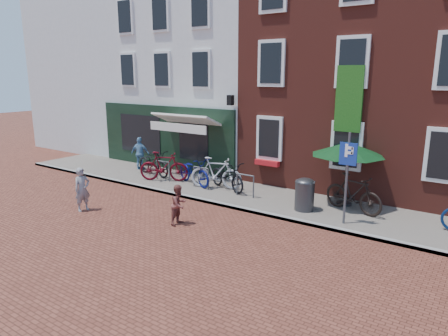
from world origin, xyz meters
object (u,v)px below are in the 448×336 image
Objects in this scene: bicycle_1 at (164,166)px; cafe_person at (140,153)px; bicycle_2 at (194,171)px; bicycle_5 at (353,193)px; parking_sign at (347,167)px; bicycle_4 at (227,175)px; parasol at (348,146)px; woman at (82,189)px; bicycle_0 at (153,163)px; bicycle_3 at (216,173)px; boy at (179,205)px; litter_bin at (305,193)px.

cafe_person is at bearing 42.24° from bicycle_1.
bicycle_5 is (6.24, 0.33, 0.06)m from bicycle_2.
bicycle_4 is (-4.85, 1.01, -1.17)m from parking_sign.
bicycle_5 is at bearing -50.46° from parasol.
bicycle_5 is at bearing -49.56° from woman.
bicycle_0 is 1.03× the size of bicycle_3.
bicycle_3 reaches higher than bicycle_4.
parking_sign is 1.30× the size of bicycle_2.
boy is 0.58× the size of bicycle_2.
woman reaches higher than bicycle_2.
bicycle_1 is at bearing 120.55° from bicycle_4.
woman is at bearing -155.38° from parking_sign.
bicycle_3 is 0.46m from bicycle_4.
parking_sign is 10.16m from cafe_person.
bicycle_0 is at bearing 111.69° from bicycle_4.
bicycle_3 reaches higher than bicycle_0.
bicycle_2 is (3.65, -0.60, -0.20)m from cafe_person.
boy reaches higher than bicycle_2.
parking_sign is 1.64m from bicycle_5.
litter_bin is 0.56× the size of bicycle_5.
bicycle_3 is (-3.83, 0.44, 0.02)m from litter_bin.
bicycle_1 is 1.00× the size of bicycle_5.
boy is 4.11m from bicycle_2.
litter_bin reaches higher than boy.
bicycle_2 is (1.21, 4.34, -0.08)m from woman.
cafe_person reaches higher than bicycle_5.
bicycle_0 is 1.00× the size of bicycle_2.
parking_sign is at bearing 152.87° from cafe_person.
litter_bin is at bearing -125.06° from parasol.
parasol is 1.18× the size of bicycle_5.
bicycle_1 reaches higher than bicycle_0.
bicycle_5 is (7.45, 4.67, -0.02)m from woman.
parasol is at bearing -45.03° from woman.
parking_sign reaches higher than parasol.
parasol is 1.60× the size of cafe_person.
parasol reaches higher than litter_bin.
parasol is at bearing -74.52° from bicycle_0.
litter_bin is 0.56× the size of bicycle_3.
bicycle_2 is at bearing 117.16° from bicycle_4.
bicycle_0 is 1.00× the size of bicycle_4.
woman is at bearing 170.67° from bicycle_4.
parasol is 1.15× the size of bicycle_2.
boy is at bearing -157.95° from bicycle_1.
parasol reaches higher than bicycle_0.
bicycle_4 is (1.50, 0.14, 0.00)m from bicycle_2.
bicycle_1 is (-7.72, 0.57, -1.11)m from parking_sign.
bicycle_2 is 1.07m from bicycle_3.
parasol is 1.18× the size of bicycle_1.
parking_sign is (1.46, -0.46, 1.14)m from litter_bin.
bicycle_1 is (2.29, -0.90, -0.14)m from cafe_person.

